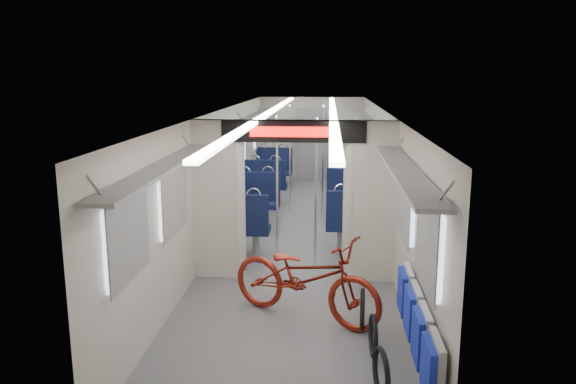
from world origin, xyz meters
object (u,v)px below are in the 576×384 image
object	(u,v)px
bicycle	(305,277)
stanchion_far_left	(290,159)
bike_hoop_a	(381,376)
bike_hoop_c	(362,311)
seat_bay_near_left	(249,207)
seat_bay_far_left	(270,172)
seat_bay_far_right	(347,177)
stanchion_near_left	(277,188)
bike_hoop_b	(373,338)
flip_bench	(417,325)
seat_bay_near_right	(352,204)
stanchion_near_right	(316,193)
stanchion_far_right	(323,160)

from	to	relation	value
bicycle	stanchion_far_left	size ratio (longest dim) A/B	0.87
bike_hoop_a	bike_hoop_c	bearing A→B (deg)	93.64
seat_bay_near_left	seat_bay_far_left	bearing A→B (deg)	90.00
seat_bay_far_right	stanchion_near_left	xyz separation A→B (m)	(-1.25, -4.31, 0.59)
seat_bay_far_right	bike_hoop_b	bearing A→B (deg)	-89.65
flip_bench	bike_hoop_a	xyz separation A→B (m)	(-0.36, -0.35, -0.35)
bicycle	seat_bay_near_right	size ratio (longest dim) A/B	0.88
stanchion_far_left	stanchion_near_right	bearing A→B (deg)	-79.64
bike_hoop_b	seat_bay_far_right	world-z (taller)	seat_bay_far_right
bike_hoop_a	seat_bay_near_left	size ratio (longest dim) A/B	0.22
bike_hoop_c	stanchion_near_right	xyz separation A→B (m)	(-0.60, 2.21, 0.93)
stanchion_far_left	bicycle	bearing A→B (deg)	-84.09
bike_hoop_c	stanchion_far_left	world-z (taller)	stanchion_far_left
stanchion_near_right	flip_bench	bearing A→B (deg)	-72.25
bike_hoop_c	stanchion_far_left	distance (m)	5.87
seat_bay_far_left	stanchion_near_left	size ratio (longest dim) A/B	0.98
stanchion_near_left	stanchion_far_left	distance (m)	3.14
seat_bay_far_left	stanchion_near_right	xyz separation A→B (m)	(1.24, -5.13, 0.58)
seat_bay_far_left	stanchion_far_left	size ratio (longest dim) A/B	0.98
seat_bay_near_left	stanchion_near_left	world-z (taller)	stanchion_near_left
flip_bench	seat_bay_near_left	size ratio (longest dim) A/B	0.95
flip_bench	stanchion_near_right	world-z (taller)	stanchion_near_right
bicycle	bike_hoop_c	xyz separation A→B (m)	(0.67, -0.26, -0.30)
flip_bench	bike_hoop_b	bearing A→B (deg)	130.23
seat_bay_far_left	stanchion_near_right	size ratio (longest dim) A/B	0.98
flip_bench	bike_hoop_c	distance (m)	1.22
seat_bay_far_right	stanchion_far_right	world-z (taller)	stanchion_far_right
bicycle	seat_bay_far_right	size ratio (longest dim) A/B	0.92
bike_hoop_c	seat_bay_far_right	distance (m)	6.85
bike_hoop_a	seat_bay_far_right	bearing A→B (deg)	90.41
bike_hoop_c	stanchion_near_right	bearing A→B (deg)	105.19
seat_bay_near_right	flip_bench	bearing A→B (deg)	-85.30
bicycle	flip_bench	distance (m)	1.74
bicycle	seat_bay_far_left	xyz separation A→B (m)	(-1.16, 7.08, 0.04)
bike_hoop_b	seat_bay_near_left	size ratio (longest dim) A/B	0.21
seat_bay_near_left	seat_bay_near_right	size ratio (longest dim) A/B	0.98
bike_hoop_b	stanchion_far_left	bearing A→B (deg)	101.75
bike_hoop_a	stanchion_near_right	xyz separation A→B (m)	(-0.69, 3.64, 0.92)
bike_hoop_a	seat_bay_near_right	bearing A→B (deg)	90.62
seat_bay_near_right	seat_bay_far_right	bearing A→B (deg)	90.00
bike_hoop_b	stanchion_far_left	distance (m)	6.50
bike_hoop_a	stanchion_near_left	world-z (taller)	stanchion_near_left
seat_bay_near_right	seat_bay_far_left	distance (m)	3.81
seat_bay_far_right	stanchion_near_left	distance (m)	4.53
bicycle	seat_bay_near_left	xyz separation A→B (m)	(-1.16, 3.39, 0.04)
flip_bench	seat_bay_near_left	xyz separation A→B (m)	(-2.29, 4.72, -0.02)
stanchion_near_left	bike_hoop_b	bearing A→B (deg)	-67.70
stanchion_near_right	stanchion_far_left	size ratio (longest dim) A/B	1.00
stanchion_near_right	stanchion_far_right	distance (m)	3.35
bike_hoop_c	stanchion_near_left	size ratio (longest dim) A/B	0.22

